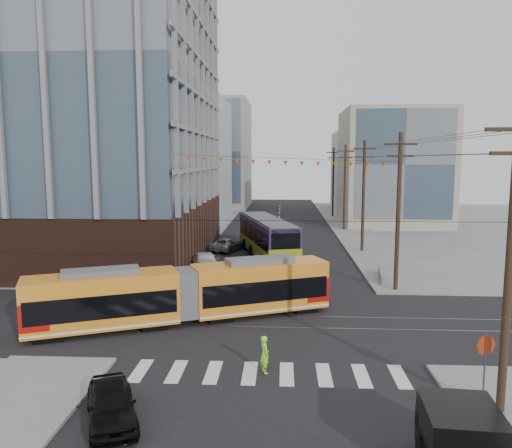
{
  "coord_description": "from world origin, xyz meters",
  "views": [
    {
      "loc": [
        0.58,
        -23.5,
        9.21
      ],
      "look_at": [
        -1.3,
        11.14,
        4.67
      ],
      "focal_mm": 35.0,
      "sensor_mm": 36.0,
      "label": 1
    }
  ],
  "objects": [
    {
      "name": "bg_bldg_nw_near",
      "position": [
        -17.0,
        52.0,
        9.0
      ],
      "size": [
        18.0,
        16.0,
        18.0
      ],
      "primitive_type": "cube",
      "color": "#8C99A5",
      "rests_on": "ground"
    },
    {
      "name": "bg_bldg_ne_near",
      "position": [
        16.0,
        48.0,
        8.0
      ],
      "size": [
        14.0,
        14.0,
        16.0
      ],
      "primitive_type": "cube",
      "color": "gray",
      "rests_on": "ground"
    },
    {
      "name": "streetcar",
      "position": [
        -4.9,
        3.67,
        1.64
      ],
      "size": [
        16.6,
        8.85,
        3.28
      ],
      "primitive_type": null,
      "rotation": [
        0.0,
        0.0,
        0.4
      ],
      "color": "orange",
      "rests_on": "ground"
    },
    {
      "name": "parked_car_silver",
      "position": [
        -5.17,
        12.15,
        0.69
      ],
      "size": [
        2.29,
        4.37,
        1.37
      ],
      "primitive_type": "imported",
      "rotation": [
        0.0,
        0.0,
        3.35
      ],
      "color": "#A1A3A7",
      "rests_on": "ground"
    },
    {
      "name": "black_sedan",
      "position": [
        -5.38,
        -7.29,
        0.69
      ],
      "size": [
        3.06,
        4.34,
        1.37
      ],
      "primitive_type": "imported",
      "rotation": [
        0.0,
        0.0,
        0.4
      ],
      "color": "black",
      "rests_on": "ground"
    },
    {
      "name": "bg_bldg_ne_far",
      "position": [
        18.0,
        68.0,
        7.0
      ],
      "size": [
        16.0,
        16.0,
        14.0
      ],
      "primitive_type": "cube",
      "color": "#8C99A5",
      "rests_on": "ground"
    },
    {
      "name": "office_building",
      "position": [
        -22.0,
        23.0,
        14.3
      ],
      "size": [
        30.0,
        25.0,
        28.6
      ],
      "primitive_type": "cube",
      "color": "#381E16",
      "rests_on": "ground"
    },
    {
      "name": "ground",
      "position": [
        0.0,
        0.0,
        0.0
      ],
      "size": [
        160.0,
        160.0,
        0.0
      ],
      "primitive_type": "plane",
      "color": "slate"
    },
    {
      "name": "utility_pole_far",
      "position": [
        8.5,
        56.0,
        5.5
      ],
      "size": [
        0.3,
        0.3,
        11.0
      ],
      "primitive_type": "cylinder",
      "color": "black",
      "rests_on": "ground"
    },
    {
      "name": "jersey_barrier",
      "position": [
        8.3,
        14.22,
        0.4
      ],
      "size": [
        1.49,
        4.1,
        0.8
      ],
      "primitive_type": "cube",
      "rotation": [
        0.0,
        0.0,
        -0.15
      ],
      "color": "slate",
      "rests_on": "ground"
    },
    {
      "name": "parked_car_white",
      "position": [
        -6.04,
        17.34,
        0.73
      ],
      "size": [
        3.44,
        5.44,
        1.47
      ],
      "primitive_type": "imported",
      "rotation": [
        0.0,
        0.0,
        3.44
      ],
      "color": "silver",
      "rests_on": "ground"
    },
    {
      "name": "pedestrian",
      "position": [
        -0.16,
        -2.87,
        0.83
      ],
      "size": [
        0.59,
        0.71,
        1.65
      ],
      "primitive_type": "imported",
      "rotation": [
        0.0,
        0.0,
        1.94
      ],
      "color": "#A3FB27",
      "rests_on": "ground"
    },
    {
      "name": "stop_sign",
      "position": [
        8.08,
        -5.48,
        1.31
      ],
      "size": [
        1.0,
        1.0,
        2.62
      ],
      "primitive_type": null,
      "rotation": [
        0.0,
        0.0,
        0.3
      ],
      "color": "#992D11",
      "rests_on": "ground"
    },
    {
      "name": "city_bus",
      "position": [
        -0.89,
        23.08,
        1.87
      ],
      "size": [
        6.23,
        13.49,
        3.74
      ],
      "primitive_type": null,
      "rotation": [
        0.0,
        0.0,
        0.27
      ],
      "color": "#2C1E45",
      "rests_on": "ground"
    },
    {
      "name": "bg_bldg_nw_far",
      "position": [
        -14.0,
        72.0,
        10.0
      ],
      "size": [
        16.0,
        18.0,
        20.0
      ],
      "primitive_type": "cube",
      "color": "gray",
      "rests_on": "ground"
    },
    {
      "name": "utility_pole_near",
      "position": [
        8.5,
        -6.0,
        5.5
      ],
      "size": [
        0.3,
        0.3,
        11.0
      ],
      "primitive_type": "cylinder",
      "color": "black",
      "rests_on": "ground"
    },
    {
      "name": "parked_car_grey",
      "position": [
        -4.99,
        25.83,
        0.66
      ],
      "size": [
        3.59,
        5.2,
        1.32
      ],
      "primitive_type": "imported",
      "rotation": [
        0.0,
        0.0,
        2.82
      ],
      "color": "slate",
      "rests_on": "ground"
    }
  ]
}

